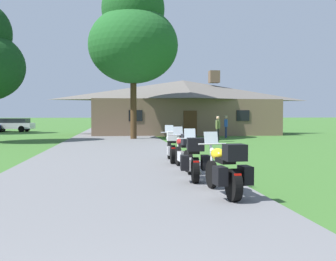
% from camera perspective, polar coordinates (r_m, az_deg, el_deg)
% --- Properties ---
extents(ground_plane, '(500.00, 500.00, 0.00)m').
position_cam_1_polar(ground_plane, '(21.74, -7.71, -2.39)').
color(ground_plane, '#386628').
extents(asphalt_driveway, '(6.40, 80.00, 0.06)m').
position_cam_1_polar(asphalt_driveway, '(19.75, -7.75, -2.77)').
color(asphalt_driveway, slate).
rests_on(asphalt_driveway, ground).
extents(motorcycle_yellow_nearest_to_camera, '(0.79, 2.08, 1.30)m').
position_cam_1_polar(motorcycle_yellow_nearest_to_camera, '(8.34, 8.23, -5.61)').
color(motorcycle_yellow_nearest_to_camera, black).
rests_on(motorcycle_yellow_nearest_to_camera, asphalt_driveway).
extents(motorcycle_black_second_in_row, '(0.83, 2.08, 1.30)m').
position_cam_1_polar(motorcycle_black_second_in_row, '(10.37, 3.64, -4.05)').
color(motorcycle_black_second_in_row, black).
rests_on(motorcycle_black_second_in_row, asphalt_driveway).
extents(motorcycle_red_third_in_row, '(0.66, 2.08, 1.30)m').
position_cam_1_polar(motorcycle_red_third_in_row, '(12.41, 2.30, -2.97)').
color(motorcycle_red_third_in_row, black).
rests_on(motorcycle_red_third_in_row, asphalt_driveway).
extents(motorcycle_silver_farthest_in_row, '(0.66, 2.08, 1.30)m').
position_cam_1_polar(motorcycle_silver_farthest_in_row, '(14.38, 0.48, -2.26)').
color(motorcycle_silver_farthest_in_row, black).
rests_on(motorcycle_silver_farthest_in_row, asphalt_driveway).
extents(stone_lodge, '(16.93, 7.48, 5.78)m').
position_cam_1_polar(stone_lodge, '(36.21, 2.17, 3.44)').
color(stone_lodge, brown).
rests_on(stone_lodge, ground).
extents(bystander_gray_shirt_near_lodge, '(0.39, 0.45, 1.69)m').
position_cam_1_polar(bystander_gray_shirt_near_lodge, '(28.78, 7.11, 0.62)').
color(bystander_gray_shirt_near_lodge, '#75664C').
rests_on(bystander_gray_shirt_near_lodge, ground).
extents(bystander_blue_shirt_beside_signpost, '(0.35, 0.51, 1.69)m').
position_cam_1_polar(bystander_blue_shirt_beside_signpost, '(30.66, 8.28, 0.71)').
color(bystander_blue_shirt_beside_signpost, navy).
rests_on(bystander_blue_shirt_beside_signpost, ground).
extents(bystander_olive_shirt_by_tree, '(0.37, 0.49, 1.67)m').
position_cam_1_polar(bystander_olive_shirt_by_tree, '(26.21, 7.13, 0.43)').
color(bystander_olive_shirt_by_tree, black).
rests_on(bystander_olive_shirt_by_tree, ground).
extents(tree_by_lodge_front, '(6.33, 6.33, 11.57)m').
position_cam_1_polar(tree_by_lodge_front, '(29.01, -4.99, 13.49)').
color(tree_by_lodge_front, '#422D19').
rests_on(tree_by_lodge_front, ground).
extents(parked_white_suv_far_left, '(4.78, 2.34, 1.40)m').
position_cam_1_polar(parked_white_suv_far_left, '(44.76, -21.51, 0.83)').
color(parked_white_suv_far_left, silver).
rests_on(parked_white_suv_far_left, ground).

